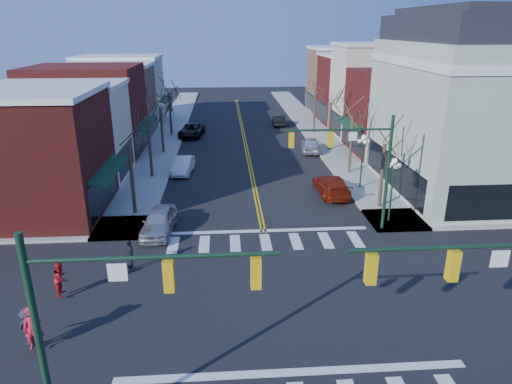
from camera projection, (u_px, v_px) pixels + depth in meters
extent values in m
plane|color=black|center=(278.00, 302.00, 21.05)|extent=(160.00, 160.00, 0.00)
cube|color=#9E9B93|center=(150.00, 174.00, 39.19)|extent=(3.50, 70.00, 0.15)
cube|color=#9E9B93|center=(350.00, 169.00, 40.37)|extent=(3.50, 70.00, 0.15)
cube|color=maroon|center=(21.00, 157.00, 29.67)|extent=(10.00, 8.50, 8.00)
cube|color=beige|center=(61.00, 134.00, 37.02)|extent=(10.00, 7.00, 7.50)
cube|color=maroon|center=(88.00, 111.00, 44.35)|extent=(10.00, 9.00, 8.50)
cube|color=#946C51|center=(108.00, 102.00, 52.21)|extent=(10.00, 7.50, 7.80)
cube|color=beige|center=(121.00, 91.00, 59.40)|extent=(10.00, 8.00, 8.20)
cube|color=maroon|center=(404.00, 113.00, 44.88)|extent=(10.00, 8.50, 8.00)
cube|color=beige|center=(380.00, 92.00, 51.80)|extent=(10.00, 7.00, 10.00)
cube|color=maroon|center=(360.00, 90.00, 59.09)|extent=(10.00, 8.00, 8.50)
cube|color=#946C51|center=(345.00, 81.00, 66.51)|extent=(10.00, 8.00, 9.00)
cube|color=#A8B9A0|center=(477.00, 119.00, 33.88)|extent=(12.00, 14.00, 11.00)
cube|color=white|center=(486.00, 62.00, 32.49)|extent=(12.25, 14.25, 0.50)
cube|color=black|center=(492.00, 28.00, 31.70)|extent=(11.40, 13.40, 1.80)
cube|color=black|center=(495.00, 11.00, 31.33)|extent=(9.80, 11.80, 0.60)
cylinder|color=#14331E|center=(42.00, 353.00, 12.39)|extent=(0.20, 0.20, 7.20)
cylinder|color=#14331E|center=(155.00, 257.00, 11.65)|extent=(6.50, 0.12, 0.12)
cube|color=gold|center=(169.00, 276.00, 11.86)|extent=(0.28, 0.28, 0.90)
cube|color=gold|center=(256.00, 272.00, 12.02)|extent=(0.28, 0.28, 0.90)
cylinder|color=#14331E|center=(468.00, 247.00, 12.21)|extent=(6.50, 0.12, 0.12)
cube|color=gold|center=(453.00, 265.00, 12.38)|extent=(0.28, 0.28, 0.90)
cube|color=gold|center=(371.00, 268.00, 12.23)|extent=(0.28, 0.28, 0.90)
cylinder|color=#14331E|center=(387.00, 175.00, 27.26)|extent=(0.20, 0.20, 7.20)
cylinder|color=#14331E|center=(337.00, 130.00, 26.09)|extent=(6.50, 0.12, 0.12)
cube|color=gold|center=(331.00, 139.00, 26.26)|extent=(0.28, 0.28, 0.90)
cube|color=gold|center=(291.00, 140.00, 26.10)|extent=(0.28, 0.28, 0.90)
cylinder|color=#14331E|center=(391.00, 194.00, 28.89)|extent=(0.12, 0.12, 4.00)
sphere|color=white|center=(395.00, 161.00, 28.16)|extent=(0.36, 0.36, 0.36)
cylinder|color=#14331E|center=(362.00, 165.00, 34.99)|extent=(0.12, 0.12, 4.00)
sphere|color=white|center=(364.00, 137.00, 34.26)|extent=(0.36, 0.36, 0.36)
cylinder|color=#382B21|center=(132.00, 181.00, 29.99)|extent=(0.24, 0.24, 4.76)
cylinder|color=#382B21|center=(150.00, 149.00, 37.45)|extent=(0.24, 0.24, 5.04)
cylinder|color=#382B21|center=(162.00, 131.00, 45.03)|extent=(0.24, 0.24, 4.55)
cylinder|color=#382B21|center=(170.00, 115.00, 52.47)|extent=(0.24, 0.24, 4.90)
cylinder|color=#382B21|center=(382.00, 177.00, 31.15)|extent=(0.24, 0.24, 4.62)
cylinder|color=#382B21|center=(351.00, 144.00, 38.55)|extent=(0.24, 0.24, 5.18)
cylinder|color=#382B21|center=(330.00, 127.00, 46.11)|extent=(0.24, 0.24, 4.83)
cylinder|color=#382B21|center=(315.00, 112.00, 53.59)|extent=(0.24, 0.24, 4.97)
imported|color=#A7A7AB|center=(159.00, 221.00, 27.87)|extent=(2.12, 4.55, 1.51)
imported|color=white|center=(183.00, 165.00, 39.37)|extent=(1.85, 4.27, 1.36)
imported|color=black|center=(192.00, 130.00, 52.53)|extent=(3.08, 5.52, 1.46)
imported|color=maroon|center=(332.00, 185.00, 34.28)|extent=(2.18, 5.10, 1.47)
imported|color=silver|center=(310.00, 145.00, 46.04)|extent=(2.38, 4.63, 1.51)
imported|color=black|center=(279.00, 120.00, 58.55)|extent=(1.48, 4.05, 1.32)
imported|color=red|center=(33.00, 328.00, 17.48)|extent=(0.72, 0.52, 1.84)
imported|color=red|center=(61.00, 279.00, 21.11)|extent=(0.64, 0.82, 1.65)
imported|color=#212129|center=(130.00, 254.00, 23.47)|extent=(0.80, 0.99, 1.57)
imported|color=#22222A|center=(30.00, 327.00, 17.68)|extent=(1.25, 0.99, 1.70)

